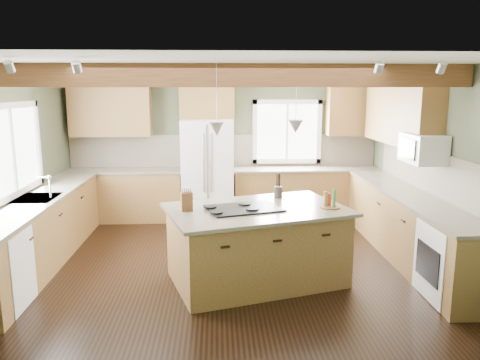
{
  "coord_description": "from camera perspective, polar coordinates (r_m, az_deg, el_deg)",
  "views": [
    {
      "loc": [
        -0.13,
        -6.04,
        2.33
      ],
      "look_at": [
        0.18,
        0.3,
        1.08
      ],
      "focal_mm": 35.0,
      "sensor_mm": 36.0,
      "label": 1
    }
  ],
  "objects": [
    {
      "name": "floor",
      "position": [
        6.48,
        -1.51,
        -9.97
      ],
      "size": [
        5.6,
        5.6,
        0.0
      ],
      "primitive_type": "plane",
      "color": "black",
      "rests_on": "ground"
    },
    {
      "name": "ceiling",
      "position": [
        6.05,
        -1.64,
        13.68
      ],
      "size": [
        5.6,
        5.6,
        0.0
      ],
      "primitive_type": "plane",
      "rotation": [
        3.14,
        0.0,
        0.0
      ],
      "color": "silver",
      "rests_on": "wall_back"
    },
    {
      "name": "wall_back",
      "position": [
        8.61,
        -1.94,
        4.23
      ],
      "size": [
        5.6,
        0.0,
        5.6
      ],
      "primitive_type": "plane",
      "rotation": [
        1.57,
        0.0,
        0.0
      ],
      "color": "#434C36",
      "rests_on": "ground"
    },
    {
      "name": "wall_left",
      "position": [
        6.69,
        -26.33,
        1.1
      ],
      "size": [
        0.0,
        5.0,
        5.0
      ],
      "primitive_type": "plane",
      "rotation": [
        1.57,
        0.0,
        1.57
      ],
      "color": "#434C36",
      "rests_on": "ground"
    },
    {
      "name": "wall_right",
      "position": [
        6.79,
        22.77,
        1.53
      ],
      "size": [
        0.0,
        5.0,
        5.0
      ],
      "primitive_type": "plane",
      "rotation": [
        1.57,
        0.0,
        -1.57
      ],
      "color": "#434C36",
      "rests_on": "ground"
    },
    {
      "name": "ceiling_beam",
      "position": [
        5.42,
        -1.49,
        12.61
      ],
      "size": [
        5.55,
        0.26,
        0.26
      ],
      "primitive_type": "cube",
      "color": "#532917",
      "rests_on": "ceiling"
    },
    {
      "name": "soffit_trim",
      "position": [
        8.45,
        -1.99,
        12.53
      ],
      "size": [
        5.55,
        0.2,
        0.1
      ],
      "primitive_type": "cube",
      "color": "#532917",
      "rests_on": "ceiling"
    },
    {
      "name": "backsplash_back",
      "position": [
        8.6,
        -1.94,
        3.62
      ],
      "size": [
        5.58,
        0.03,
        0.58
      ],
      "primitive_type": "cube",
      "color": "brown",
      "rests_on": "wall_back"
    },
    {
      "name": "backsplash_right",
      "position": [
        6.85,
        22.42,
        0.86
      ],
      "size": [
        0.03,
        3.7,
        0.58
      ],
      "primitive_type": "cube",
      "color": "brown",
      "rests_on": "wall_right"
    },
    {
      "name": "base_cab_back_left",
      "position": [
        8.62,
        -13.87,
        -1.89
      ],
      "size": [
        2.02,
        0.6,
        0.88
      ],
      "primitive_type": "cube",
      "color": "brown",
      "rests_on": "floor"
    },
    {
      "name": "counter_back_left",
      "position": [
        8.53,
        -14.01,
        1.13
      ],
      "size": [
        2.06,
        0.64,
        0.04
      ],
      "primitive_type": "cube",
      "color": "#4F463A",
      "rests_on": "base_cab_back_left"
    },
    {
      "name": "base_cab_back_right",
      "position": [
        8.61,
        8.1,
        -1.68
      ],
      "size": [
        2.62,
        0.6,
        0.88
      ],
      "primitive_type": "cube",
      "color": "brown",
      "rests_on": "floor"
    },
    {
      "name": "counter_back_right",
      "position": [
        8.52,
        8.18,
        1.34
      ],
      "size": [
        2.66,
        0.64,
        0.04
      ],
      "primitive_type": "cube",
      "color": "#4F463A",
      "rests_on": "base_cab_back_right"
    },
    {
      "name": "base_cab_left",
      "position": [
        6.8,
        -23.21,
        -5.93
      ],
      "size": [
        0.6,
        3.7,
        0.88
      ],
      "primitive_type": "cube",
      "color": "brown",
      "rests_on": "floor"
    },
    {
      "name": "counter_left",
      "position": [
        6.69,
        -23.51,
        -2.15
      ],
      "size": [
        0.64,
        3.74,
        0.04
      ],
      "primitive_type": "cube",
      "color": "#4F463A",
      "rests_on": "base_cab_left"
    },
    {
      "name": "base_cab_right",
      "position": [
        6.9,
        19.8,
        -5.45
      ],
      "size": [
        0.6,
        3.7,
        0.88
      ],
      "primitive_type": "cube",
      "color": "brown",
      "rests_on": "floor"
    },
    {
      "name": "counter_right",
      "position": [
        6.79,
        20.05,
        -1.73
      ],
      "size": [
        0.64,
        3.74,
        0.04
      ],
      "primitive_type": "cube",
      "color": "#4F463A",
      "rests_on": "base_cab_right"
    },
    {
      "name": "upper_cab_back_left",
      "position": [
        8.58,
        -15.5,
        8.18
      ],
      "size": [
        1.4,
        0.35,
        0.9
      ],
      "primitive_type": "cube",
      "color": "brown",
      "rests_on": "wall_back"
    },
    {
      "name": "upper_cab_over_fridge",
      "position": [
        8.37,
        -4.05,
        9.85
      ],
      "size": [
        0.96,
        0.35,
        0.7
      ],
      "primitive_type": "cube",
      "color": "brown",
      "rests_on": "wall_back"
    },
    {
      "name": "upper_cab_right",
      "position": [
        7.48,
        18.97,
        7.61
      ],
      "size": [
        0.35,
        2.2,
        0.9
      ],
      "primitive_type": "cube",
      "color": "brown",
      "rests_on": "wall_right"
    },
    {
      "name": "upper_cab_back_corner",
      "position": [
        8.72,
        13.5,
        8.31
      ],
      "size": [
        0.9,
        0.35,
        0.9
      ],
      "primitive_type": "cube",
      "color": "brown",
      "rests_on": "wall_back"
    },
    {
      "name": "window_left",
      "position": [
        6.69,
        -26.19,
        3.29
      ],
      "size": [
        0.04,
        1.6,
        1.05
      ],
      "primitive_type": "cube",
      "color": "white",
      "rests_on": "wall_left"
    },
    {
      "name": "window_back",
      "position": [
        8.65,
        5.72,
        5.89
      ],
      "size": [
        1.1,
        0.04,
        1.0
      ],
      "primitive_type": "cube",
      "color": "white",
      "rests_on": "wall_back"
    },
    {
      "name": "sink",
      "position": [
        6.69,
        -23.52,
        -2.11
      ],
      "size": [
        0.5,
        0.65,
        0.03
      ],
      "primitive_type": "cube",
      "color": "#262628",
      "rests_on": "counter_left"
    },
    {
      "name": "faucet",
      "position": [
        6.6,
        -22.15,
        -0.89
      ],
      "size": [
        0.02,
        0.02,
        0.28
      ],
      "primitive_type": "cylinder",
      "color": "#B2B2B7",
      "rests_on": "sink"
    },
    {
      "name": "oven",
      "position": [
        5.78,
        24.64,
        -9.11
      ],
      "size": [
        0.6,
        0.72,
        0.84
      ],
      "primitive_type": "cube",
      "color": "white",
      "rests_on": "floor"
    },
    {
      "name": "microwave",
      "position": [
        6.62,
        21.4,
        3.59
      ],
      "size": [
        0.4,
        0.7,
        0.38
      ],
      "primitive_type": "cube",
      "color": "white",
      "rests_on": "wall_right"
    },
    {
      "name": "pendant_left",
      "position": [
        5.29,
        -2.83,
        6.24
      ],
      "size": [
        0.18,
        0.18,
        0.16
      ],
      "primitive_type": "cone",
      "rotation": [
        3.14,
        0.0,
        0.0
      ],
      "color": "#B2B2B7",
      "rests_on": "ceiling"
    },
    {
      "name": "pendant_right",
      "position": [
        5.65,
        6.8,
        6.49
      ],
      "size": [
        0.18,
        0.18,
        0.16
      ],
      "primitive_type": "cone",
      "rotation": [
        3.14,
        0.0,
        0.0
      ],
      "color": "#B2B2B7",
      "rests_on": "ceiling"
    },
    {
      "name": "refrigerator",
      "position": [
        8.29,
        -3.96,
        1.15
      ],
      "size": [
        0.9,
        0.74,
        1.8
      ],
      "primitive_type": "cube",
      "color": "white",
      "rests_on": "floor"
    },
    {
      "name": "island",
      "position": [
        5.75,
        2.04,
        -8.06
      ],
      "size": [
        2.23,
        1.72,
        0.88
      ],
      "primitive_type": "cube",
      "rotation": [
        0.0,
        0.0,
        0.3
      ],
      "color": "brown",
      "rests_on": "floor"
    },
    {
      "name": "island_top",
      "position": [
        5.62,
        2.07,
        -3.63
      ],
      "size": [
        2.39,
        1.89,
        0.04
      ],
      "primitive_type": "cube",
      "rotation": [
        0.0,
        0.0,
        0.3
      ],
      "color": "#4F463A",
      "rests_on": "island"
    },
    {
      "name": "cooktop",
      "position": [
        5.55,
        0.5,
        -3.47
      ],
      "size": [
        0.98,
        0.79,
        0.02
      ],
      "primitive_type": "cube",
      "rotation": [
        0.0,
        0.0,
        0.3
      ],
      "color": "black",
      "rests_on": "island_top"
    },
    {
      "name": "knife_block",
      "position": [
        5.49,
        -6.52,
        -2.64
      ],
      "size": [
        0.15,
        0.13,
        0.22
      ],
      "primitive_type": "cube",
      "rotation": [
        0.0,
        0.0,
        0.24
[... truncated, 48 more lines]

